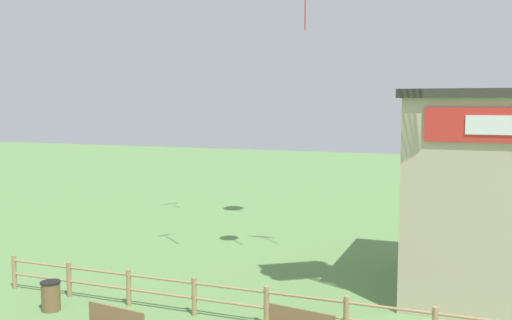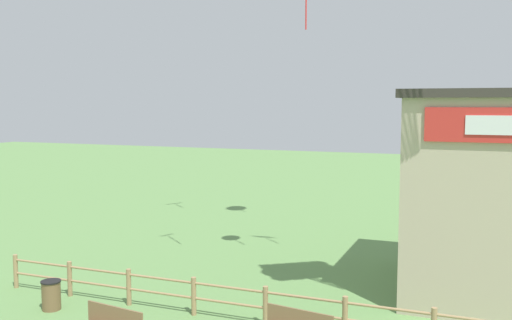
# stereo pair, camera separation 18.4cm
# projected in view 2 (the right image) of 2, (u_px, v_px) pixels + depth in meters

# --- Properties ---
(wooden_fence) EXTENTS (14.98, 0.14, 1.07)m
(wooden_fence) POSITION_uv_depth(u_px,v_px,m) (229.00, 298.00, 15.35)
(wooden_fence) COLOR #9E7F56
(wooden_fence) RESTS_ON ground_plane
(trash_bin) EXTENTS (0.56, 0.56, 0.84)m
(trash_bin) POSITION_uv_depth(u_px,v_px,m) (51.00, 295.00, 16.17)
(trash_bin) COLOR brown
(trash_bin) RESTS_ON ground_plane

